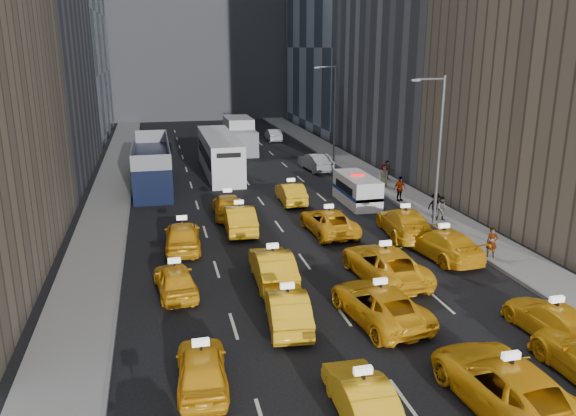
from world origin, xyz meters
The scene contains 38 objects.
ground centered at (0.00, 0.00, 0.00)m, with size 160.00×160.00×0.00m, color black.
sidewalk_west centered at (-10.50, 25.00, 0.07)m, with size 3.00×90.00×0.15m, color gray.
sidewalk_east centered at (10.50, 25.00, 0.07)m, with size 3.00×90.00×0.15m, color gray.
curb_west centered at (-9.05, 25.00, 0.09)m, with size 0.15×90.00×0.18m, color slate.
curb_east centered at (9.05, 25.00, 0.09)m, with size 0.15×90.00×0.18m, color slate.
streetlight_near centered at (9.18, 12.00, 4.92)m, with size 2.15×0.22×9.00m.
streetlight_far centered at (9.18, 32.00, 4.92)m, with size 2.15×0.22×9.00m.
taxi_1 centered at (-1.60, -4.47, 0.66)m, with size 1.41×4.03×1.33m, color #FFB215.
taxi_2 centered at (2.81, -5.10, 0.79)m, with size 2.61×5.66×1.57m, color #FFB215.
taxi_4 centered at (-6.05, -1.81, 0.68)m, with size 1.61×3.99×1.36m, color #FFB215.
taxi_5 centered at (-2.41, 1.63, 0.72)m, with size 1.53×4.38×1.44m, color #FFB215.
taxi_6 centered at (1.26, 1.17, 0.73)m, with size 2.41×5.23×1.45m, color #FFB215.
taxi_7 centered at (7.11, -1.66, 0.67)m, with size 1.87×4.61×1.34m, color #FFB215.
taxi_8 centered at (-6.56, 5.55, 0.68)m, with size 1.61×4.01×1.37m, color #FFB215.
taxi_9 centered at (-2.11, 5.84, 0.79)m, with size 1.66×4.77×1.57m, color #FFB215.
taxi_10 centered at (3.07, 4.95, 0.79)m, with size 2.62×5.69×1.58m, color #FFB215.
taxi_11 centered at (7.14, 6.93, 0.76)m, with size 2.12×5.20×1.51m, color #FFB215.
taxi_12 centered at (-5.93, 11.24, 0.79)m, with size 1.86×4.62×1.58m, color #FFB215.
taxi_13 centered at (-2.49, 13.64, 0.79)m, with size 1.67×4.79×1.58m, color #FFB215.
taxi_14 centered at (2.56, 12.09, 0.71)m, with size 2.35×5.10×1.42m, color #FFB215.
taxi_15 centered at (6.66, 10.56, 0.80)m, with size 2.25×5.54×1.61m, color #FFB215.
taxi_16 centered at (-2.76, 16.75, 0.77)m, with size 1.81×4.50×1.53m, color #FFB215.
taxi_17 centered at (1.98, 19.04, 0.72)m, with size 1.52×4.35×1.43m, color #FFB215.
nypd_van centered at (6.39, 17.75, 0.97)m, with size 2.17×5.09×2.15m.
double_decker centered at (-7.41, 26.47, 1.74)m, with size 2.95×12.09×3.50m.
city_bus centered at (-1.72, 29.99, 1.62)m, with size 2.72×12.69×3.27m.
box_truck centered at (1.54, 39.57, 1.71)m, with size 3.17×7.75×3.46m.
misc_car_0 centered at (6.64, 28.98, 0.77)m, with size 1.64×4.70×1.55m, color #929498.
misc_car_1 centered at (-6.72, 40.12, 0.72)m, with size 2.40×5.21×1.45m, color black.
misc_car_2 centered at (2.98, 44.67, 0.77)m, with size 2.16×5.31×1.54m, color gray.
misc_car_3 centered at (-1.24, 43.58, 0.79)m, with size 1.87×4.65×1.58m, color black.
misc_car_4 centered at (6.37, 45.68, 0.70)m, with size 1.48×4.23×1.39m, color #A2A3A9.
pedestrian_0 centered at (9.42, 6.04, 0.93)m, with size 0.57×0.37×1.56m, color gray.
pedestrian_1 centered at (10.04, 12.38, 0.91)m, with size 0.74×0.41×1.53m, color gray.
pedestrian_2 centered at (9.83, 12.93, 0.96)m, with size 1.05×0.43×1.63m, color gray.
pedestrian_3 centered at (9.38, 17.27, 1.03)m, with size 1.03×0.47×1.75m, color gray.
pedestrian_4 centered at (10.00, 21.62, 1.01)m, with size 0.85×0.46×1.73m, color gray.
pedestrian_5 centered at (11.14, 23.58, 0.93)m, with size 1.45×0.42×1.57m, color gray.
Camera 1 is at (-7.03, -17.88, 10.59)m, focal length 35.00 mm.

